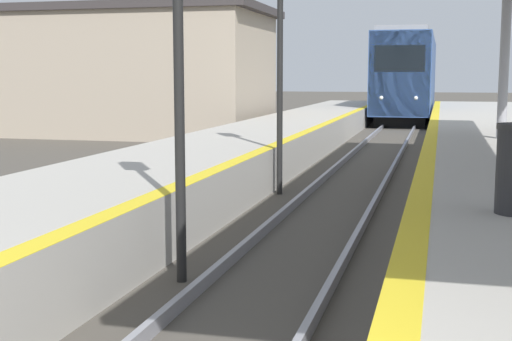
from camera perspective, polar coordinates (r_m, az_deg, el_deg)
train at (r=41.38m, az=12.09°, el=7.40°), size 2.76×17.87×4.67m
signal_mid at (r=14.58m, az=1.93°, el=11.41°), size 0.36×0.31×4.91m
station_building at (r=30.70m, az=-12.58°, el=7.73°), size 14.53×6.62×5.13m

